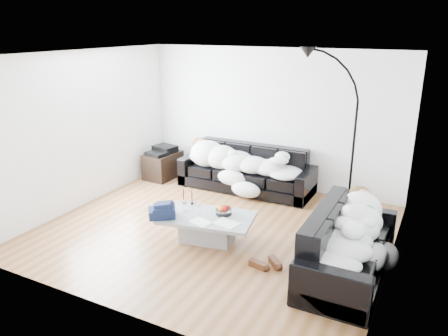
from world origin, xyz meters
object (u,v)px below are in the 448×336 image
at_px(sofa_right, 349,243).
at_px(av_cabinet, 163,165).
at_px(stereo, 162,150).
at_px(sleeper_back, 245,158).
at_px(sleeper_right, 351,227).
at_px(wine_glass_a, 196,205).
at_px(sofa_back, 246,169).
at_px(wine_glass_c, 200,208).
at_px(candle_left, 184,197).
at_px(fruit_bowl, 224,210).
at_px(floor_lamp, 353,148).
at_px(wine_glass_b, 186,205).
at_px(coffee_table, 207,228).
at_px(shoes, 266,263).
at_px(candle_right, 192,198).

distance_m(sofa_right, av_cabinet, 4.58).
bearing_deg(stereo, sleeper_back, 13.13).
bearing_deg(sleeper_right, wine_glass_a, 88.31).
distance_m(sofa_back, wine_glass_a, 2.02).
relative_size(sofa_back, av_cabinet, 3.34).
relative_size(wine_glass_c, candle_left, 0.73).
bearing_deg(candle_left, sleeper_right, -3.95).
bearing_deg(fruit_bowl, wine_glass_a, -174.27).
bearing_deg(floor_lamp, fruit_bowl, -126.13).
xyz_separation_m(wine_glass_b, wine_glass_c, (0.22, 0.02, -0.01)).
relative_size(coffee_table, av_cabinet, 1.75).
bearing_deg(coffee_table, wine_glass_a, 155.87).
height_order(sofa_back, wine_glass_b, sofa_back).
distance_m(sofa_right, wine_glass_a, 2.25).
height_order(fruit_bowl, shoes, fruit_bowl).
height_order(coffee_table, floor_lamp, floor_lamp).
xyz_separation_m(sleeper_right, shoes, (-0.95, -0.33, -0.58)).
height_order(shoes, av_cabinet, av_cabinet).
bearing_deg(sofa_right, candle_right, 84.79).
bearing_deg(fruit_bowl, shoes, -27.66).
bearing_deg(sofa_right, sofa_back, 48.40).
xyz_separation_m(wine_glass_c, av_cabinet, (-2.02, 1.97, -0.21)).
xyz_separation_m(coffee_table, candle_left, (-0.53, 0.22, 0.31)).
bearing_deg(av_cabinet, coffee_table, -39.18).
height_order(coffee_table, wine_glass_a, wine_glass_a).
bearing_deg(shoes, stereo, 167.11).
relative_size(wine_glass_c, shoes, 0.39).
bearing_deg(floor_lamp, candle_left, -138.60).
xyz_separation_m(sofa_right, wine_glass_a, (-2.24, 0.07, 0.05)).
distance_m(sofa_back, stereo, 1.81).
height_order(wine_glass_c, av_cabinet, wine_glass_c).
bearing_deg(sleeper_right, sofa_right, 0.00).
relative_size(sleeper_back, shoes, 4.95).
height_order(sofa_back, wine_glass_c, sofa_back).
distance_m(coffee_table, candle_right, 0.57).
bearing_deg(sleeper_back, shoes, -59.52).
bearing_deg(candle_left, fruit_bowl, -5.07).
bearing_deg(fruit_bowl, sofa_right, -3.50).
xyz_separation_m(coffee_table, candle_right, (-0.41, 0.27, 0.30)).
bearing_deg(stereo, sleeper_right, -15.00).
xyz_separation_m(shoes, floor_lamp, (0.60, 1.99, 1.12)).
distance_m(sleeper_right, av_cabinet, 4.59).
relative_size(wine_glass_b, floor_lamp, 0.08).
xyz_separation_m(sofa_back, sleeper_back, (0.00, -0.05, 0.22)).
height_order(sofa_right, wine_glass_a, sofa_right).
bearing_deg(coffee_table, floor_lamp, 46.15).
relative_size(sleeper_right, coffee_table, 1.32).
height_order(wine_glass_a, stereo, stereo).
relative_size(candle_left, stereo, 0.52).
bearing_deg(wine_glass_c, av_cabinet, 135.79).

